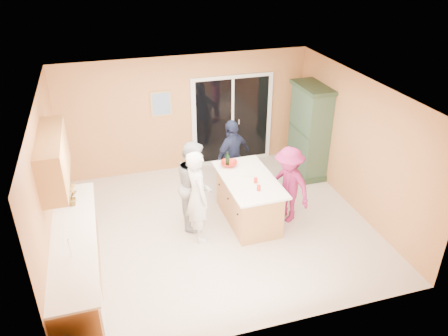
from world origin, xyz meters
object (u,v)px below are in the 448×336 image
object	(u,v)px
woman_white	(198,196)
woman_magenta	(288,185)
green_hutch	(309,132)
woman_navy	(232,157)
kitchen_island	(248,200)
woman_grey	(195,184)

from	to	relation	value
woman_white	woman_magenta	size ratio (longest dim) A/B	1.14
green_hutch	woman_navy	world-z (taller)	green_hutch
kitchen_island	woman_magenta	xyz separation A→B (m)	(0.70, -0.19, 0.33)
woman_navy	kitchen_island	bearing A→B (deg)	58.68
kitchen_island	woman_grey	distance (m)	1.07
green_hutch	woman_magenta	world-z (taller)	green_hutch
woman_magenta	woman_grey	bearing A→B (deg)	-128.53
green_hutch	woman_navy	xyz separation A→B (m)	(-1.85, -0.29, -0.20)
woman_grey	green_hutch	bearing A→B (deg)	-54.89
woman_magenta	woman_navy	bearing A→B (deg)	-178.64
woman_white	green_hutch	bearing A→B (deg)	-67.69
kitchen_island	woman_navy	size ratio (longest dim) A/B	1.08
kitchen_island	green_hutch	bearing A→B (deg)	35.30
woman_white	woman_navy	size ratio (longest dim) A/B	1.07
green_hutch	woman_magenta	xyz separation A→B (m)	(-1.18, -1.58, -0.25)
woman_white	woman_navy	world-z (taller)	woman_white
kitchen_island	woman_grey	bearing A→B (deg)	168.05
woman_navy	woman_magenta	world-z (taller)	woman_navy
woman_magenta	woman_white	bearing A→B (deg)	-113.48
woman_white	woman_magenta	distance (m)	1.73
kitchen_island	woman_white	xyz separation A→B (m)	(-1.02, -0.26, 0.43)
woman_white	woman_navy	bearing A→B (deg)	-45.15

